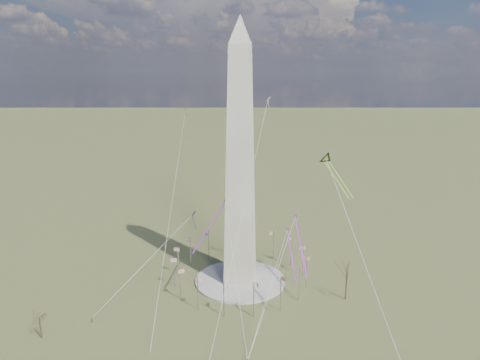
% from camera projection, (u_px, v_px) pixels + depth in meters
% --- Properties ---
extents(ground, '(2000.00, 2000.00, 0.00)m').
position_uv_depth(ground, '(240.00, 281.00, 171.18)').
color(ground, '#495128').
rests_on(ground, ground).
extents(plaza, '(36.00, 36.00, 0.80)m').
position_uv_depth(plaza, '(240.00, 280.00, 171.09)').
color(plaza, '#B4ACA4').
rests_on(plaza, ground).
extents(washington_monument, '(15.56, 15.56, 100.00)m').
position_uv_depth(washington_monument, '(240.00, 164.00, 159.40)').
color(washington_monument, beige).
rests_on(washington_monument, plaza).
extents(flagpole_ring, '(54.40, 54.40, 13.00)m').
position_uv_depth(flagpole_ring, '(240.00, 264.00, 169.40)').
color(flagpole_ring, '#B0B2B6').
rests_on(flagpole_ring, ground).
extents(tree_near, '(9.41, 9.41, 16.47)m').
position_uv_depth(tree_near, '(347.00, 270.00, 154.76)').
color(tree_near, '#413528').
rests_on(tree_near, ground).
extents(tree_far, '(6.18, 6.18, 10.81)m').
position_uv_depth(tree_far, '(39.00, 316.00, 132.91)').
color(tree_far, '#413528').
rests_on(tree_far, ground).
extents(person_west, '(1.00, 0.99, 1.63)m').
position_uv_depth(person_west, '(92.00, 320.00, 142.93)').
color(person_west, gray).
rests_on(person_west, ground).
extents(kite_delta_black, '(13.35, 15.54, 13.79)m').
position_uv_depth(kite_delta_black, '(328.00, 161.00, 154.51)').
color(kite_delta_black, black).
rests_on(kite_delta_black, ground).
extents(kite_diamond_purple, '(1.68, 2.96, 9.17)m').
position_uv_depth(kite_diamond_purple, '(194.00, 215.00, 179.09)').
color(kite_diamond_purple, navy).
rests_on(kite_diamond_purple, ground).
extents(kite_streamer_left, '(7.09, 20.45, 14.39)m').
position_uv_depth(kite_streamer_left, '(299.00, 237.00, 145.26)').
color(kite_streamer_left, red).
rests_on(kite_streamer_left, ground).
extents(kite_streamer_mid, '(8.00, 20.48, 14.56)m').
position_uv_depth(kite_streamer_mid, '(214.00, 219.00, 156.48)').
color(kite_streamer_mid, red).
rests_on(kite_streamer_mid, ground).
extents(kite_streamer_right, '(7.19, 20.88, 14.69)m').
position_uv_depth(kite_streamer_right, '(290.00, 248.00, 169.47)').
color(kite_streamer_right, red).
rests_on(kite_streamer_right, ground).
extents(kite_small_red, '(1.24, 1.88, 4.08)m').
position_uv_depth(kite_small_red, '(186.00, 110.00, 194.98)').
color(kite_small_red, red).
rests_on(kite_small_red, ground).
extents(kite_small_white, '(1.61, 2.35, 4.94)m').
position_uv_depth(kite_small_white, '(268.00, 100.00, 194.30)').
color(kite_small_white, white).
rests_on(kite_small_white, ground).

